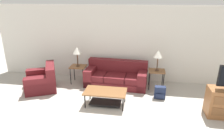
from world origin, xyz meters
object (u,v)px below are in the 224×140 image
Objects in this scene: side_table_right at (157,73)px; table_lamp_right at (158,54)px; side_table_left at (78,68)px; couch at (116,77)px; armchair at (42,81)px; table_lamp_left at (77,51)px; coffee_table at (105,95)px; backpack at (160,93)px.

table_lamp_right is (-0.00, 0.00, 0.61)m from side_table_right.
side_table_right is (2.64, 0.00, 0.00)m from side_table_left.
couch is 3.39× the size of side_table_left.
table_lamp_left reaches higher than armchair.
table_lamp_left is (-1.32, -0.03, 0.85)m from couch.
coffee_table is 1.98m from side_table_right.
table_lamp_right is at bearing 0.00° from side_table_left.
table_lamp_right is at bearing 10.21° from armchair.
couch reaches higher than side_table_left.
armchair is 2.04× the size of table_lamp_right.
armchair is at bearing -163.53° from couch.
backpack is (0.09, -0.71, -0.36)m from side_table_right.
coffee_table is 2.13m from table_lamp_right.
coffee_table is (2.22, -0.69, 0.03)m from armchair.
table_lamp_right is (2.64, 0.00, 0.61)m from side_table_left.
side_table_right is 0.93× the size of table_lamp_right.
table_lamp_left reaches higher than side_table_right.
couch reaches higher than coffee_table.
armchair is 2.20× the size of side_table_right.
table_lamp_left is 1.00× the size of table_lamp_right.
side_table_left reaches higher than coffee_table.
couch is 1.35m from side_table_left.
couch reaches higher than armchair.
side_table_left is 2.71m from table_lamp_right.
backpack is (1.41, -0.74, -0.11)m from couch.
armchair is at bearing -146.83° from side_table_left.
side_table_left is 1.00× the size of side_table_right.
table_lamp_left reaches higher than backpack.
side_table_right is 1.64× the size of backpack.
coffee_table is 2.00m from table_lamp_left.
coffee_table is at bearing -94.40° from couch.
table_lamp_right is (2.64, 0.00, 0.00)m from table_lamp_left.
side_table_left is (-1.22, 1.35, 0.23)m from coffee_table.
table_lamp_right is at bearing 180.00° from side_table_right.
backpack is at bearing -14.55° from side_table_left.
backpack is (3.74, -0.05, -0.10)m from armchair.
side_table_left is (1.01, 0.66, 0.26)m from armchair.
side_table_left is at bearing 180.00° from table_lamp_left.
table_lamp_left and table_lamp_right have the same top height.
coffee_table is at bearing -47.92° from side_table_left.
couch is 5.54× the size of backpack.
side_table_left is at bearing -178.65° from couch.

